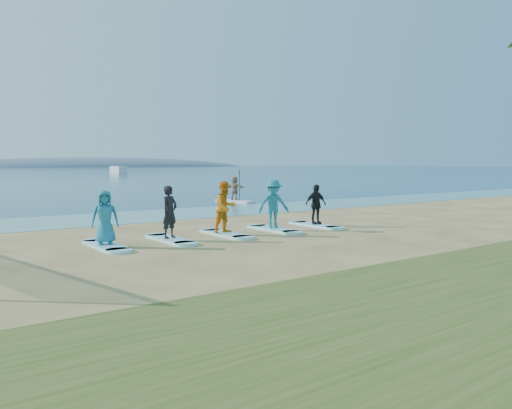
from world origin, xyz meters
TOP-DOWN VIEW (x-y plane):
  - ground at (0.00, 0.00)m, footprint 600.00×600.00m
  - shallow_water at (0.00, 10.50)m, footprint 600.00×600.00m
  - island_ridge at (95.00, 300.00)m, footprint 220.00×56.00m
  - paddleboard at (7.21, 15.01)m, footprint 1.08×3.07m
  - paddleboarder at (7.21, 15.01)m, footprint 0.80×1.44m
  - boat_offshore_b at (31.58, 101.47)m, footprint 2.24×5.35m
  - surfboard_0 at (-4.98, 3.19)m, footprint 0.70×2.20m
  - student_0 at (-4.98, 3.19)m, footprint 0.88×0.71m
  - surfboard_1 at (-2.94, 3.19)m, footprint 0.70×2.20m
  - student_1 at (-2.94, 3.19)m, footprint 0.70×0.60m
  - surfboard_2 at (-0.90, 3.19)m, footprint 0.70×2.20m
  - student_2 at (-0.90, 3.19)m, footprint 0.91×0.75m
  - surfboard_3 at (1.14, 3.19)m, footprint 0.70×2.20m
  - student_3 at (1.14, 3.19)m, footprint 1.28×0.99m
  - surfboard_4 at (3.18, 3.19)m, footprint 0.70×2.20m
  - student_4 at (3.18, 3.19)m, footprint 0.94×0.53m

SIDE VIEW (x-z plane):
  - ground at x=0.00m, z-range 0.00..0.00m
  - island_ridge at x=95.00m, z-range -9.00..9.00m
  - boat_offshore_b at x=31.58m, z-range -0.83..0.83m
  - shallow_water at x=0.00m, z-range 0.01..0.01m
  - surfboard_0 at x=-4.98m, z-range 0.00..0.09m
  - surfboard_1 at x=-2.94m, z-range 0.00..0.09m
  - surfboard_2 at x=-0.90m, z-range 0.00..0.09m
  - surfboard_3 at x=1.14m, z-range 0.00..0.09m
  - surfboard_4 at x=3.18m, z-range 0.00..0.09m
  - paddleboard at x=7.21m, z-range 0.00..0.12m
  - student_4 at x=3.18m, z-range 0.09..1.61m
  - paddleboarder at x=7.21m, z-range 0.12..1.60m
  - student_0 at x=-4.98m, z-range 0.09..1.65m
  - student_1 at x=-2.94m, z-range 0.09..1.73m
  - student_2 at x=-0.90m, z-range 0.09..1.82m
  - student_3 at x=1.14m, z-range 0.09..1.83m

